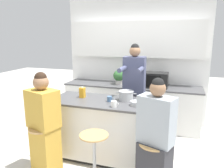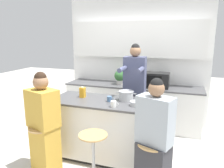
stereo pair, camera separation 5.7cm
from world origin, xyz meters
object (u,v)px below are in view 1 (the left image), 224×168
person_cooking (134,96)px  fruit_bowl (166,106)px  bar_stool_rightmost (153,167)px  coffee_cup_far (114,104)px  kitchen_island (111,130)px  microwave (156,80)px  bar_stool_leftmost (44,149)px  potted_plant (119,76)px  cooking_pot (126,96)px  person_seated_near (155,145)px  coffee_cup_near (110,99)px  person_wrapped_blanket (44,127)px  juice_carton (82,92)px  bar_stool_center (94,158)px

person_cooking → fruit_bowl: bearing=-48.2°
bar_stool_rightmost → coffee_cup_far: bearing=147.0°
kitchen_island → fruit_bowl: (0.82, -0.08, 0.49)m
person_cooking → microwave: bearing=70.2°
bar_stool_leftmost → potted_plant: size_ratio=2.25×
potted_plant → kitchen_island: bearing=-78.9°
cooking_pot → microwave: bearing=76.3°
bar_stool_rightmost → person_seated_near: (0.01, 0.00, 0.29)m
bar_stool_leftmost → coffee_cup_near: bearing=41.6°
bar_stool_rightmost → cooking_pot: (-0.53, 0.76, 0.64)m
fruit_bowl → bar_stool_leftmost: bearing=-159.0°
bar_stool_leftmost → potted_plant: 2.23m
bar_stool_rightmost → person_wrapped_blanket: size_ratio=0.48×
cooking_pot → microwave: (0.30, 1.24, 0.02)m
kitchen_island → fruit_bowl: 0.96m
person_cooking → juice_carton: 0.89m
person_seated_near → microwave: person_seated_near is taller
kitchen_island → juice_carton: bearing=173.6°
cooking_pot → juice_carton: bearing=-175.2°
person_wrapped_blanket → juice_carton: 0.81m
bar_stool_center → coffee_cup_near: size_ratio=6.50×
potted_plant → bar_stool_leftmost: bearing=-102.9°
bar_stool_center → cooking_pot: 1.03m
juice_carton → microwave: bearing=52.3°
bar_stool_leftmost → bar_stool_center: same height
fruit_bowl → microwave: 1.46m
coffee_cup_near → coffee_cup_far: (0.14, -0.23, 0.00)m
kitchen_island → coffee_cup_far: (0.13, -0.25, 0.51)m
bar_stool_leftmost → juice_carton: size_ratio=3.92×
person_wrapped_blanket → potted_plant: size_ratio=4.70×
cooking_pot → juice_carton: juice_carton is taller
bar_stool_rightmost → person_seated_near: bearing=4.5°
cooking_pot → person_seated_near: bearing=-54.5°
kitchen_island → bar_stool_center: (0.00, -0.66, -0.10)m
bar_stool_leftmost → bar_stool_rightmost: bearing=1.1°
person_wrapped_blanket → person_seated_near: 1.49m
bar_stool_center → person_seated_near: (0.76, 0.02, 0.29)m
bar_stool_center → person_cooking: size_ratio=0.39×
bar_stool_rightmost → coffee_cup_far: size_ratio=6.17×
person_wrapped_blanket → potted_plant: person_wrapped_blanket is taller
kitchen_island → bar_stool_center: 0.67m
coffee_cup_near → microwave: microwave is taller
bar_stool_center → bar_stool_rightmost: 0.75m
bar_stool_rightmost → fruit_bowl: fruit_bowl is taller
bar_stool_leftmost → cooking_pot: size_ratio=2.20×
kitchen_island → person_wrapped_blanket: 1.00m
bar_stool_rightmost → person_wrapped_blanket: bearing=180.0°
juice_carton → coffee_cup_near: bearing=-8.9°
bar_stool_rightmost → microwave: size_ratio=1.48×
bar_stool_center → fruit_bowl: 1.17m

